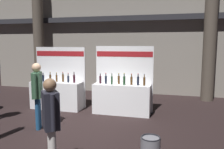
% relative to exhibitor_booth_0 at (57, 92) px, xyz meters
% --- Properties ---
extents(ground_plane, '(26.97, 26.97, 0.00)m').
position_rel_exhibitor_booth_0_xyz_m(ground_plane, '(1.53, -1.71, -0.58)').
color(ground_plane, black).
extents(hall_colonnade, '(13.49, 1.16, 6.30)m').
position_rel_exhibitor_booth_0_xyz_m(hall_colonnade, '(1.53, 3.33, 2.53)').
color(hall_colonnade, gray).
rests_on(hall_colonnade, ground_plane).
extents(exhibitor_booth_0, '(1.93, 0.70, 2.20)m').
position_rel_exhibitor_booth_0_xyz_m(exhibitor_booth_0, '(0.00, 0.00, 0.00)').
color(exhibitor_booth_0, white).
rests_on(exhibitor_booth_0, ground_plane).
extents(exhibitor_booth_1, '(1.98, 0.66, 2.25)m').
position_rel_exhibitor_booth_0_xyz_m(exhibitor_booth_1, '(2.39, -0.00, 0.01)').
color(exhibitor_booth_1, white).
rests_on(exhibitor_booth_1, ground_plane).
extents(visitor_1, '(0.43, 0.45, 1.73)m').
position_rel_exhibitor_booth_0_xyz_m(visitor_1, '(1.95, -3.88, 0.46)').
color(visitor_1, silver).
rests_on(visitor_1, ground_plane).
extents(visitor_3, '(0.36, 0.58, 1.81)m').
position_rel_exhibitor_booth_0_xyz_m(visitor_3, '(0.48, -1.99, 0.51)').
color(visitor_3, navy).
rests_on(visitor_3, ground_plane).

